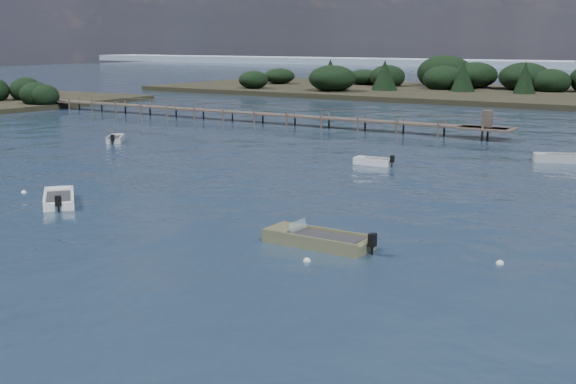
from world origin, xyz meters
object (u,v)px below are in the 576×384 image
Objects in this scene: dinghy_mid_grey at (59,200)px; tender_far_white at (373,163)px; tender_far_grey_b at (557,160)px; dinghy_mid_white_a at (318,242)px; tender_far_grey at (116,140)px; jetty at (258,114)px.

tender_far_white is at bearing 66.20° from dinghy_mid_grey.
tender_far_grey_b reaches higher than tender_far_white.
tender_far_white is (-7.30, 20.66, -0.01)m from dinghy_mid_white_a.
tender_far_white is 25.12m from tender_far_grey.
dinghy_mid_white_a is at bearing -52.18° from jetty.
tender_far_white is at bearing -38.62° from jetty.
tender_far_grey_b is at bearing 82.28° from dinghy_mid_white_a.
dinghy_mid_white_a is at bearing -70.53° from tender_far_white.
dinghy_mid_white_a is at bearing -97.72° from tender_far_grey_b.
tender_far_grey is at bearing 128.52° from dinghy_mid_grey.
dinghy_mid_grey is at bearing -70.88° from jetty.
dinghy_mid_grey is 25.33m from tender_far_grey.
jetty is (-23.00, 18.37, 0.84)m from tender_far_white.
jetty reaches higher than tender_far_grey_b.
tender_far_grey_b is (20.57, 29.62, 0.03)m from dinghy_mid_grey.
jetty is at bearing 141.38° from tender_far_white.
dinghy_mid_grey is (-9.31, -21.11, 0.01)m from tender_far_white.
tender_far_white is 14.11m from tender_far_grey_b.
jetty is at bearing 127.82° from dinghy_mid_white_a.
dinghy_mid_grey is at bearing -113.80° from tender_far_white.
tender_far_white is 23.07m from dinghy_mid_grey.
tender_far_white is 0.05× the size of jetty.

